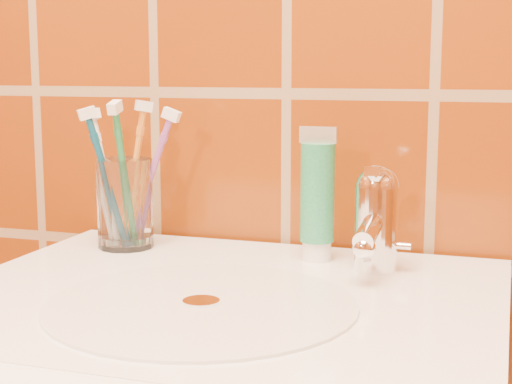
% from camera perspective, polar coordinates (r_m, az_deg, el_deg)
% --- Properties ---
extents(glass_tumbler, '(0.08, 0.08, 0.11)m').
position_cam_1_polar(glass_tumbler, '(0.99, -9.50, -0.83)').
color(glass_tumbler, white).
rests_on(glass_tumbler, pedestal_sink).
extents(toothpaste_tube, '(0.04, 0.04, 0.16)m').
position_cam_1_polar(toothpaste_tube, '(0.92, 4.48, -0.47)').
color(toothpaste_tube, white).
rests_on(toothpaste_tube, pedestal_sink).
extents(faucet, '(0.05, 0.11, 0.12)m').
position_cam_1_polar(faucet, '(0.87, 8.71, -1.67)').
color(faucet, white).
rests_on(faucet, pedestal_sink).
extents(toothbrush_0, '(0.13, 0.11, 0.19)m').
position_cam_1_polar(toothbrush_0, '(1.01, -10.84, 0.94)').
color(toothbrush_0, silver).
rests_on(toothbrush_0, glass_tumbler).
extents(toothbrush_1, '(0.11, 0.11, 0.19)m').
position_cam_1_polar(toothbrush_1, '(0.98, -10.73, 0.85)').
color(toothbrush_1, navy).
rests_on(toothbrush_1, glass_tumbler).
extents(toothbrush_2, '(0.04, 0.11, 0.20)m').
position_cam_1_polar(toothbrush_2, '(0.97, -9.56, 1.04)').
color(toothbrush_2, '#1E703F').
rests_on(toothbrush_2, glass_tumbler).
extents(toothbrush_3, '(0.09, 0.08, 0.20)m').
position_cam_1_polar(toothbrush_3, '(1.00, -8.85, 1.29)').
color(toothbrush_3, orange).
rests_on(toothbrush_3, glass_tumbler).
extents(toothbrush_4, '(0.09, 0.09, 0.18)m').
position_cam_1_polar(toothbrush_4, '(0.99, -7.73, 0.93)').
color(toothbrush_4, '#884493').
rests_on(toothbrush_4, glass_tumbler).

